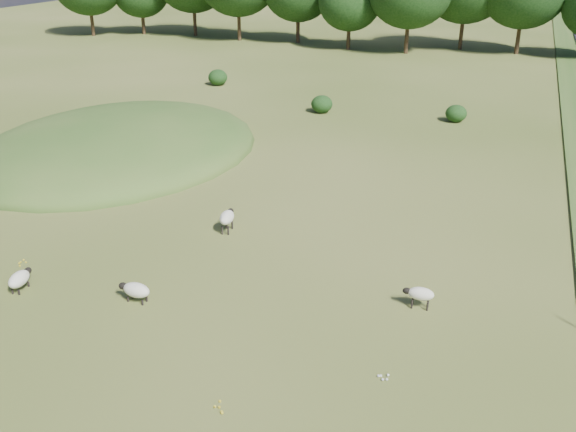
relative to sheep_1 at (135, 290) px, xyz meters
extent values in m
plane|color=#3E5219|center=(1.25, 22.87, -0.46)|extent=(160.00, 160.00, 0.00)
ellipsoid|color=#33561E|center=(-10.75, 14.87, -0.46)|extent=(16.00, 20.00, 4.00)
cylinder|color=black|center=(-41.72, 55.44, 1.42)|extent=(0.44, 0.44, 3.77)
cylinder|color=black|center=(-36.37, 59.10, 1.10)|extent=(0.44, 0.44, 3.12)
cylinder|color=black|center=(-29.29, 60.22, 1.64)|extent=(0.44, 0.44, 4.21)
cylinder|color=black|center=(-22.18, 58.42, 1.63)|extent=(0.44, 0.44, 4.18)
cylinder|color=black|center=(-14.69, 59.12, 1.34)|extent=(0.44, 0.44, 3.61)
cylinder|color=black|center=(-7.57, 56.30, 1.05)|extent=(0.44, 0.44, 3.02)
ellipsoid|color=black|center=(-7.57, 56.30, 4.74)|extent=(7.04, 7.04, 6.34)
cylinder|color=black|center=(-0.83, 55.85, 1.48)|extent=(0.44, 0.44, 3.90)
cylinder|color=black|center=(4.50, 60.77, 1.65)|extent=(0.44, 0.44, 4.22)
cylinder|color=black|center=(10.70, 59.82, 1.51)|extent=(0.44, 0.44, 3.94)
ellipsoid|color=black|center=(-1.79, 27.78, 0.18)|extent=(1.57, 1.57, 1.28)
ellipsoid|color=black|center=(7.80, 28.59, 0.14)|extent=(1.47, 1.47, 1.20)
ellipsoid|color=black|center=(-13.16, 33.73, 0.22)|extent=(1.67, 1.67, 1.36)
ellipsoid|color=beige|center=(0.04, 0.00, 0.00)|extent=(1.07, 0.61, 0.54)
ellipsoid|color=black|center=(-0.53, 0.03, 0.04)|extent=(0.35, 0.27, 0.27)
cylinder|color=black|center=(-0.27, -0.12, -0.36)|extent=(0.08, 0.08, 0.20)
cylinder|color=black|center=(-0.26, 0.14, -0.36)|extent=(0.08, 0.08, 0.20)
cylinder|color=black|center=(0.34, -0.15, -0.36)|extent=(0.08, 0.08, 0.20)
cylinder|color=black|center=(0.35, 0.11, -0.36)|extent=(0.08, 0.08, 0.20)
ellipsoid|color=beige|center=(9.59, 3.06, 0.10)|extent=(0.94, 0.53, 0.47)
ellipsoid|color=black|center=(9.10, 3.03, 0.14)|extent=(0.31, 0.24, 0.23)
cylinder|color=black|center=(9.33, 2.93, -0.30)|extent=(0.07, 0.07, 0.33)
cylinder|color=black|center=(9.32, 3.16, -0.30)|extent=(0.07, 0.07, 0.33)
cylinder|color=black|center=(9.86, 2.96, -0.30)|extent=(0.07, 0.07, 0.33)
cylinder|color=black|center=(9.85, 3.19, -0.30)|extent=(0.07, 0.07, 0.33)
ellipsoid|color=beige|center=(-4.44, -0.80, 0.00)|extent=(0.70, 1.12, 0.54)
ellipsoid|color=black|center=(-4.52, -0.24, 0.04)|extent=(0.30, 0.37, 0.27)
cylinder|color=black|center=(-4.61, -0.52, -0.36)|extent=(0.08, 0.08, 0.20)
cylinder|color=black|center=(-4.35, -0.48, -0.36)|extent=(0.08, 0.08, 0.20)
cylinder|color=black|center=(-4.52, -1.13, -0.36)|extent=(0.08, 0.08, 0.20)
cylinder|color=black|center=(-4.26, -1.09, -0.36)|extent=(0.08, 0.08, 0.20)
ellipsoid|color=beige|center=(0.53, 6.48, 0.22)|extent=(0.74, 1.17, 0.56)
ellipsoid|color=black|center=(0.44, 7.07, 0.26)|extent=(0.32, 0.39, 0.28)
cylinder|color=black|center=(0.35, 6.78, -0.26)|extent=(0.08, 0.08, 0.40)
cylinder|color=black|center=(0.62, 6.82, -0.26)|extent=(0.08, 0.08, 0.40)
cylinder|color=black|center=(0.45, 6.14, -0.26)|extent=(0.08, 0.08, 0.40)
cylinder|color=black|center=(0.72, 6.19, -0.26)|extent=(0.08, 0.08, 0.40)
camera|label=1|loc=(11.92, -16.70, 11.54)|focal=40.00mm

